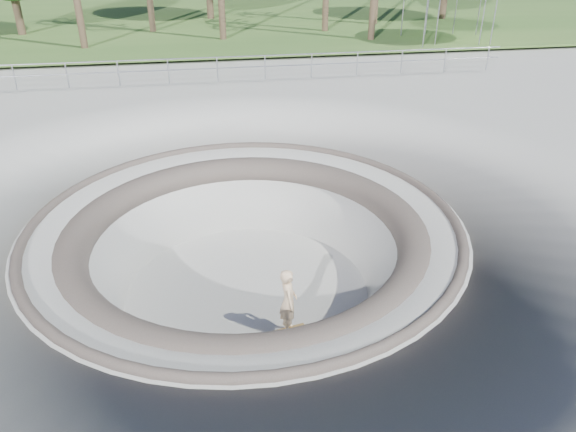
% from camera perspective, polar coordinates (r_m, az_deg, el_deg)
% --- Properties ---
extents(ground, '(180.00, 180.00, 0.00)m').
position_cam_1_polar(ground, '(13.28, -4.41, -0.77)').
color(ground, '#A9A9A4').
rests_on(ground, ground).
extents(skate_bowl, '(14.00, 14.00, 4.10)m').
position_cam_1_polar(skate_bowl, '(14.27, -4.14, -7.17)').
color(skate_bowl, '#A9A9A4').
rests_on(skate_bowl, ground).
extents(grass_strip, '(180.00, 36.00, 0.12)m').
position_cam_1_polar(grass_strip, '(45.99, -8.63, 20.54)').
color(grass_strip, '#315622').
rests_on(grass_strip, ground).
extents(distant_hills, '(103.20, 45.00, 28.60)m').
position_cam_1_polar(distant_hills, '(70.19, -5.52, 17.46)').
color(distant_hills, olive).
rests_on(distant_hills, ground).
extents(safety_railing, '(25.00, 0.06, 1.03)m').
position_cam_1_polar(safety_railing, '(24.27, -7.20, 14.60)').
color(safety_railing, '#92939A').
rests_on(safety_railing, ground).
extents(skateboard, '(0.87, 0.42, 0.09)m').
position_cam_1_polar(skateboard, '(12.91, 0.03, -11.59)').
color(skateboard, olive).
rests_on(skateboard, ground).
extents(skater, '(0.40, 0.60, 1.62)m').
position_cam_1_polar(skater, '(12.39, 0.04, -8.66)').
color(skater, beige).
rests_on(skater, skateboard).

